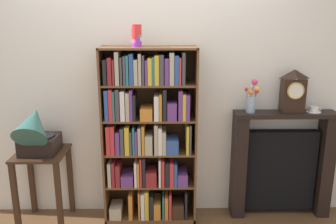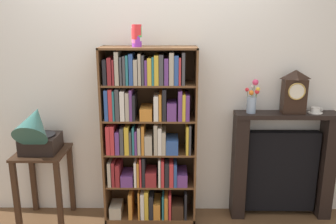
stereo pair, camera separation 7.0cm
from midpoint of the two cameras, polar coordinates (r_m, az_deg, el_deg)
name	(u,v)px [view 2 (the right image)]	position (r m, az deg, el deg)	size (l,w,h in m)	color
ground_plane	(150,223)	(3.48, -2.27, -17.63)	(7.65, 6.40, 0.02)	brown
wall_back	(165,81)	(3.28, 0.14, 5.00)	(4.65, 0.08, 2.60)	silver
bookshelf	(148,137)	(3.20, -2.65, -4.13)	(0.84, 0.33, 1.63)	brown
cup_stack	(137,36)	(3.02, -4.43, 12.27)	(0.09, 0.08, 0.19)	purple
side_table_left	(44,172)	(3.46, -19.00, -9.17)	(0.44, 0.45, 0.70)	#382316
gramophone	(37,130)	(3.25, -20.02, -2.83)	(0.31, 0.48, 0.51)	black
fireplace_mantel	(282,166)	(3.56, 18.60, -8.28)	(0.95, 0.21, 1.04)	black
mantel_clock	(294,92)	(3.35, 20.42, 3.12)	(0.20, 0.13, 0.39)	black
flower_vase	(252,100)	(3.26, 14.13, 1.96)	(0.13, 0.11, 0.30)	#99B2D1
teacup_with_saucer	(315,110)	(3.46, 23.38, 0.23)	(0.13, 0.13, 0.05)	white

